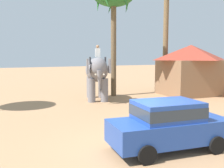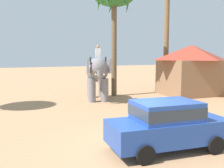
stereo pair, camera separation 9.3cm
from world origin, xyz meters
The scene contains 4 objects.
ground_plane centered at (0.00, 0.00, 0.00)m, with size 120.00×120.00×0.00m, color tan.
car_sedan_foreground centered at (0.64, -0.68, 0.93)m, with size 4.26×2.21×1.70m.
elephant_with_mahout centered at (2.22, 9.44, 1.99)m, with size 2.58×4.02×3.88m.
roadside_hut centered at (9.99, 8.62, 2.12)m, with size 5.31×4.58×4.00m.
Camera 2 is at (-4.77, -7.74, 3.26)m, focal length 42.24 mm.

